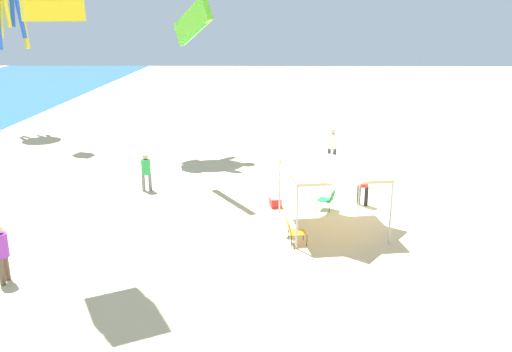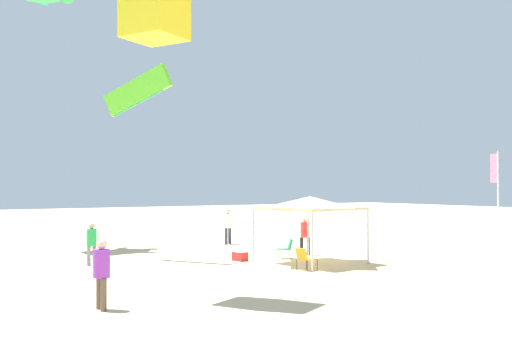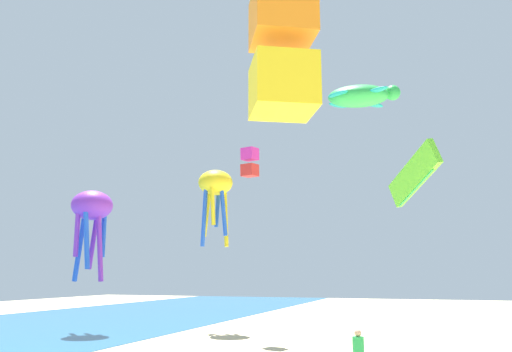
# 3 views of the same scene
# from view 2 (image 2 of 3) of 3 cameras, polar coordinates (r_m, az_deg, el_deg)

# --- Properties ---
(ground) EXTENTS (120.00, 120.00, 0.10)m
(ground) POSITION_cam_2_polar(r_m,az_deg,el_deg) (26.71, 4.85, -7.62)
(ground) COLOR beige
(canopy_tent) EXTENTS (3.74, 3.64, 2.64)m
(canopy_tent) POSITION_cam_2_polar(r_m,az_deg,el_deg) (23.48, 5.21, -2.62)
(canopy_tent) COLOR #B7B7BC
(canopy_tent) RESTS_ON ground
(folding_chair_left_of_tent) EXTENTS (0.62, 0.70, 0.82)m
(folding_chair_left_of_tent) POSITION_cam_2_polar(r_m,az_deg,el_deg) (21.64, 4.69, -7.79)
(folding_chair_left_of_tent) COLOR black
(folding_chair_left_of_tent) RESTS_ON ground
(folding_chair_facing_ocean) EXTENTS (0.72, 0.78, 0.82)m
(folding_chair_facing_ocean) POSITION_cam_2_polar(r_m,az_deg,el_deg) (25.11, 2.92, -6.84)
(folding_chair_facing_ocean) COLOR black
(folding_chair_facing_ocean) RESTS_ON ground
(cooler_box) EXTENTS (0.68, 0.51, 0.40)m
(cooler_box) POSITION_cam_2_polar(r_m,az_deg,el_deg) (24.36, -1.55, -7.67)
(cooler_box) COLOR red
(cooler_box) RESTS_ON ground
(banner_flag) EXTENTS (0.36, 0.06, 4.38)m
(banner_flag) POSITION_cam_2_polar(r_m,az_deg,el_deg) (24.46, 22.11, -1.90)
(banner_flag) COLOR silver
(banner_flag) RESTS_ON ground
(person_by_tent) EXTENTS (0.41, 0.43, 1.71)m
(person_by_tent) POSITION_cam_2_polar(r_m,az_deg,el_deg) (26.40, 4.72, -5.40)
(person_by_tent) COLOR black
(person_by_tent) RESTS_ON ground
(person_near_umbrella) EXTENTS (0.45, 0.47, 1.87)m
(person_near_umbrella) POSITION_cam_2_polar(r_m,az_deg,el_deg) (31.10, -2.71, -4.55)
(person_near_umbrella) COLOR #33384C
(person_near_umbrella) RESTS_ON ground
(person_kite_handler) EXTENTS (0.47, 0.42, 1.75)m
(person_kite_handler) POSITION_cam_2_polar(r_m,az_deg,el_deg) (15.23, -14.60, -8.55)
(person_kite_handler) COLOR brown
(person_kite_handler) RESTS_ON ground
(person_far_stroller) EXTENTS (0.39, 0.40, 1.64)m
(person_far_stroller) POSITION_cam_2_polar(r_m,az_deg,el_deg) (23.77, -15.49, -5.96)
(person_far_stroller) COLOR slate
(person_far_stroller) RESTS_ON ground
(kite_parafoil_lime) EXTENTS (2.95, 2.01, 2.03)m
(kite_parafoil_lime) POSITION_cam_2_polar(r_m,az_deg,el_deg) (25.36, -11.32, 7.96)
(kite_parafoil_lime) COLOR #66D82D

